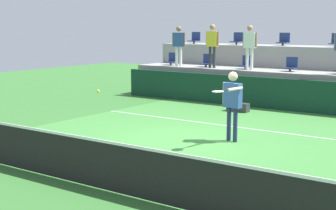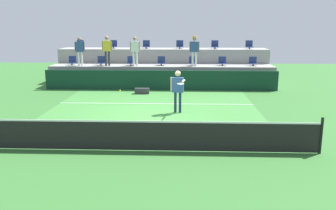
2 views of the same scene
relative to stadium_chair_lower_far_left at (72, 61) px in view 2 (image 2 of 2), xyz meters
The scene contains 27 objects.
ground_plane 9.10m from the stadium_chair_lower_far_left, 53.64° to the right, with size 40.00×40.00×0.00m, color #336B2D.
court_inner_paint 8.33m from the stadium_chair_lower_far_left, 49.49° to the right, with size 9.00×10.00×0.01m, color #3D7F38.
court_service_line 7.34m from the stadium_chair_lower_far_left, 42.23° to the right, with size 9.00×0.06×0.00m, color white.
tennis_net 12.47m from the stadium_chair_lower_far_left, 64.64° to the right, with size 10.48×0.08×1.07m.
sponsor_backboard 5.54m from the stadium_chair_lower_far_left, 13.04° to the right, with size 13.00×0.16×1.10m, color #0F3323.
seating_tier_lower 5.39m from the stadium_chair_lower_far_left, ahead, with size 13.00×1.80×1.25m, color gray.
seating_tier_upper 5.66m from the stadium_chair_lower_far_left, 19.31° to the left, with size 13.00×1.80×2.10m, color gray.
stadium_chair_lower_far_left is the anchor object (origin of this frame).
stadium_chair_lower_left 1.73m from the stadium_chair_lower_far_left, ahead, with size 0.44×0.40×0.52m.
stadium_chair_lower_mid_left 3.51m from the stadium_chair_lower_far_left, ahead, with size 0.44×0.40×0.52m.
stadium_chair_lower_center 5.30m from the stadium_chair_lower_far_left, ahead, with size 0.44×0.40×0.52m.
stadium_chair_lower_mid_right 7.15m from the stadium_chair_lower_far_left, ahead, with size 0.44×0.40×0.52m.
stadium_chair_lower_right 8.87m from the stadium_chair_lower_far_left, ahead, with size 0.44×0.40×0.52m.
stadium_chair_lower_far_right 10.64m from the stadium_chair_lower_far_left, ahead, with size 0.44×0.40×0.52m.
stadium_chair_upper_far_left 1.99m from the stadium_chair_lower_far_left, 89.47° to the left, with size 0.44×0.40×0.52m.
stadium_chair_upper_left 2.93m from the stadium_chair_lower_far_left, 39.88° to the left, with size 0.44×0.40×0.52m.
stadium_chair_upper_mid_left 4.69m from the stadium_chair_lower_far_left, 22.99° to the left, with size 0.44×0.40×0.52m.
stadium_chair_upper_mid_right 6.66m from the stadium_chair_lower_far_left, 15.80° to the left, with size 0.44×0.40×0.52m.
stadium_chair_upper_right 8.79m from the stadium_chair_lower_far_left, 11.87° to the left, with size 0.44×0.40×0.52m.
stadium_chair_upper_far_right 10.88m from the stadium_chair_lower_far_left, ahead, with size 0.44×0.40×0.52m.
tennis_player 9.14m from the stadium_chair_lower_far_left, 45.76° to the right, with size 0.61×1.27×1.77m.
spectator_leaning_on_rail 1.05m from the stadium_chair_lower_far_left, 32.24° to the right, with size 0.58×0.26×1.63m.
spectator_in_grey 2.38m from the stadium_chair_lower_far_left, ahead, with size 0.60×0.24×1.70m.
spectator_in_white 3.91m from the stadium_chair_lower_far_left, ahead, with size 0.58×0.22×1.67m.
spectator_with_hat 7.27m from the stadium_chair_lower_far_left, ahead, with size 0.59×0.46×1.72m.
tennis_ball 10.34m from the stadium_chair_lower_far_left, 64.45° to the right, with size 0.07×0.07×0.07m.
equipment_bag 5.19m from the stadium_chair_lower_far_left, 28.54° to the right, with size 0.76×0.28×0.30m, color #333338.
Camera 2 is at (1.25, -14.05, 3.66)m, focal length 38.81 mm.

